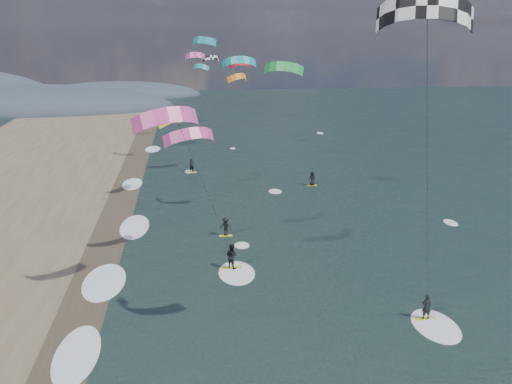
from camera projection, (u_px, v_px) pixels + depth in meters
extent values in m
cube|color=#382D23|center=(79.00, 318.00, 34.38)|extent=(3.00, 240.00, 0.00)
ellipsoid|color=#3D4756|center=(17.00, 109.00, 116.89)|extent=(64.00, 24.00, 10.00)
ellipsoid|color=#3D4756|center=(118.00, 96.00, 137.94)|extent=(40.00, 18.00, 7.00)
cube|color=gold|center=(425.00, 319.00, 34.27)|extent=(1.30, 0.39, 0.06)
imported|color=black|center=(426.00, 307.00, 34.04)|extent=(0.58, 0.38, 1.60)
ellipsoid|color=white|center=(436.00, 326.00, 33.55)|extent=(2.60, 4.20, 0.12)
cylinder|color=black|center=(427.00, 181.00, 28.47)|extent=(0.02, 0.02, 18.01)
cube|color=gold|center=(232.00, 268.00, 41.38)|extent=(1.43, 0.44, 0.07)
imported|color=black|center=(231.00, 256.00, 41.11)|extent=(1.12, 1.10, 1.82)
ellipsoid|color=white|center=(237.00, 273.00, 40.66)|extent=(2.60, 4.20, 0.12)
cylinder|color=black|center=(207.00, 192.00, 36.40)|extent=(0.02, 0.02, 12.94)
cube|color=gold|center=(226.00, 236.00, 47.65)|extent=(1.10, 0.35, 0.05)
imported|color=black|center=(226.00, 226.00, 47.42)|extent=(1.19, 1.02, 1.59)
cube|color=gold|center=(312.00, 185.00, 62.35)|extent=(1.10, 0.35, 0.05)
imported|color=black|center=(312.00, 178.00, 62.12)|extent=(0.86, 0.68, 1.54)
cube|color=gold|center=(192.00, 172.00, 67.79)|extent=(1.10, 0.35, 0.05)
imported|color=black|center=(192.00, 166.00, 67.56)|extent=(0.70, 0.62, 1.61)
ellipsoid|color=white|center=(89.00, 354.00, 30.71)|extent=(2.40, 5.40, 0.11)
ellipsoid|color=white|center=(110.00, 282.00, 39.28)|extent=(2.40, 5.40, 0.11)
ellipsoid|color=white|center=(126.00, 227.00, 49.75)|extent=(2.40, 5.40, 0.11)
ellipsoid|color=white|center=(139.00, 184.00, 63.07)|extent=(2.40, 5.40, 0.11)
ellipsoid|color=white|center=(149.00, 149.00, 80.20)|extent=(2.40, 5.40, 0.11)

